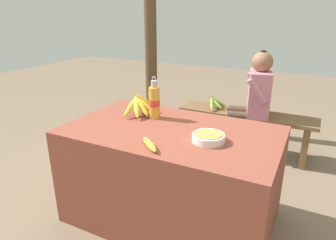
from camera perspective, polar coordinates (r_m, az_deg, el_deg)
name	(u,v)px	position (r m, az deg, el deg)	size (l,w,h in m)	color
ground_plane	(171,216)	(2.34, 0.57, -17.77)	(12.00, 12.00, 0.00)	#75604C
market_counter	(171,175)	(2.14, 0.61, -10.42)	(1.41, 0.83, 0.70)	brown
banana_bunch_ripe	(141,105)	(2.26, -5.20, 2.95)	(0.20, 0.33, 0.16)	#4C381E
serving_bowl	(209,137)	(1.81, 7.73, -3.24)	(0.20, 0.20, 0.05)	white
water_bottle	(154,102)	(2.16, -2.61, 3.49)	(0.08, 0.08, 0.31)	gold
loose_banana_front	(150,144)	(1.72, -3.51, -4.67)	(0.18, 0.16, 0.04)	gold
wooden_bench	(246,120)	(3.22, 14.56, 0.08)	(1.39, 0.32, 0.44)	brown
seated_vendor	(254,96)	(3.09, 15.99, 4.38)	(0.45, 0.42, 1.09)	#473828
banana_bunch_green	(215,102)	(3.26, 8.92, 3.35)	(0.19, 0.31, 0.14)	#4C381E
support_post_near	(150,16)	(3.82, -3.41, 19.24)	(0.15, 0.15, 2.74)	#4C3823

